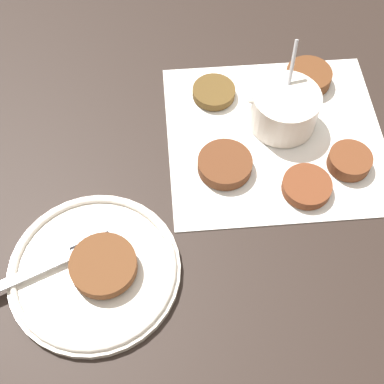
% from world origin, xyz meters
% --- Properties ---
extents(ground_plane, '(4.00, 4.00, 0.00)m').
position_xyz_m(ground_plane, '(0.00, 0.00, 0.00)').
color(ground_plane, black).
extents(napkin, '(0.31, 0.29, 0.00)m').
position_xyz_m(napkin, '(-0.02, 0.02, 0.00)').
color(napkin, white).
rests_on(napkin, ground_plane).
extents(sauce_bowl, '(0.10, 0.10, 0.11)m').
position_xyz_m(sauce_bowl, '(-0.03, -0.01, 0.03)').
color(sauce_bowl, silver).
rests_on(sauce_bowl, napkin).
extents(fritter_0, '(0.06, 0.06, 0.02)m').
position_xyz_m(fritter_0, '(-0.11, 0.07, 0.01)').
color(fritter_0, brown).
rests_on(fritter_0, napkin).
extents(fritter_1, '(0.06, 0.06, 0.01)m').
position_xyz_m(fritter_1, '(0.06, -0.06, 0.01)').
color(fritter_1, brown).
rests_on(fritter_1, napkin).
extents(fritter_2, '(0.07, 0.07, 0.02)m').
position_xyz_m(fritter_2, '(-0.08, -0.08, 0.01)').
color(fritter_2, '#5C321A').
rests_on(fritter_2, napkin).
extents(fritter_3, '(0.07, 0.07, 0.02)m').
position_xyz_m(fritter_3, '(0.06, 0.07, 0.01)').
color(fritter_3, '#5A311B').
rests_on(fritter_3, napkin).
extents(fritter_4, '(0.06, 0.06, 0.01)m').
position_xyz_m(fritter_4, '(-0.05, 0.11, 0.01)').
color(fritter_4, brown).
rests_on(fritter_4, napkin).
extents(serving_plate, '(0.21, 0.21, 0.02)m').
position_xyz_m(serving_plate, '(0.23, 0.21, 0.01)').
color(serving_plate, silver).
rests_on(serving_plate, ground_plane).
extents(fritter_on_plate, '(0.08, 0.08, 0.01)m').
position_xyz_m(fritter_on_plate, '(0.21, 0.21, 0.02)').
color(fritter_on_plate, brown).
rests_on(fritter_on_plate, serving_plate).
extents(fork, '(0.16, 0.09, 0.00)m').
position_xyz_m(fork, '(0.26, 0.19, 0.02)').
color(fork, silver).
rests_on(fork, serving_plate).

